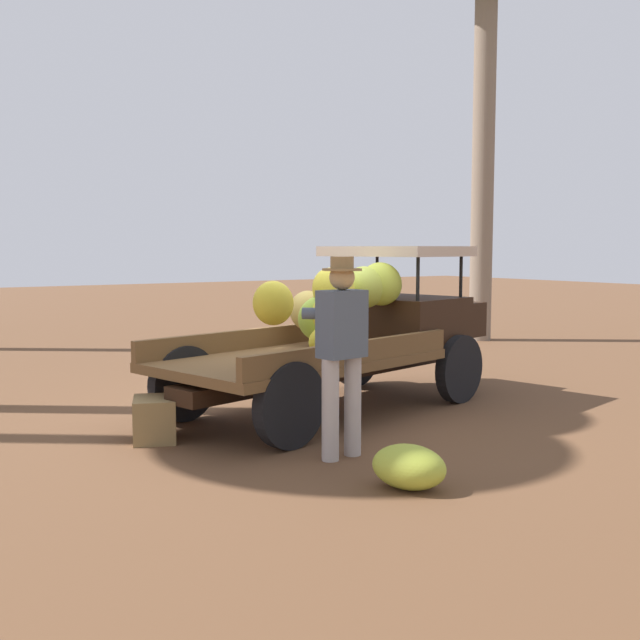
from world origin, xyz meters
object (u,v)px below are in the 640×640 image
Objects in this scene: truck at (360,327)px; wooden_crate at (155,419)px; farmer at (341,344)px; loose_banana_bunch at (409,467)px.

truck is 9.38× the size of wooden_crate.
truck is 2.66× the size of farmer.
farmer reaches higher than wooden_crate.
farmer is at bearing -51.50° from wooden_crate.
wooden_crate is at bearing 31.41° from farmer.
wooden_crate is 2.66m from loose_banana_bunch.
truck reaches higher than wooden_crate.
farmer is 3.03× the size of loose_banana_bunch.
wooden_crate is 0.86× the size of loose_banana_bunch.
wooden_crate is at bearing 114.30° from loose_banana_bunch.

